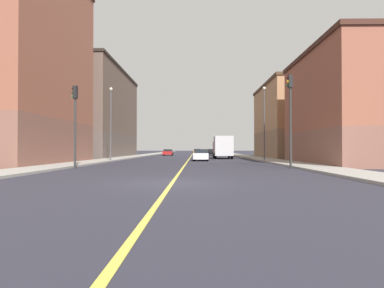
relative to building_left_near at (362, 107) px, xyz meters
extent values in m
plane|color=#2B2B37|center=(-16.30, -16.61, -5.25)|extent=(400.00, 400.00, 0.00)
cube|color=#9E9B93|center=(-6.65, 32.39, -5.18)|extent=(3.04, 168.00, 0.15)
cube|color=#9E9B93|center=(-25.95, 32.39, -5.18)|extent=(3.04, 168.00, 0.15)
cube|color=#E5D14C|center=(-16.30, 32.39, -5.24)|extent=(0.16, 154.00, 0.01)
cube|color=brown|center=(0.00, 0.00, -3.73)|extent=(10.26, 14.78, 3.04)
cube|color=#93513D|center=(0.00, 0.00, 1.31)|extent=(10.26, 14.78, 7.05)
cube|color=#42241B|center=(0.00, 0.00, 5.03)|extent=(10.56, 15.08, 0.40)
cube|color=#8F6B4F|center=(0.00, 19.13, -3.26)|extent=(10.26, 16.55, 3.97)
cube|color=#A8754C|center=(0.00, 19.13, 2.09)|extent=(10.26, 16.55, 6.74)
cube|color=#4B3422|center=(0.00, 19.13, 5.66)|extent=(10.56, 16.85, 0.40)
cube|color=brown|center=(-32.60, -0.15, -3.21)|extent=(10.26, 16.14, 4.08)
cube|color=#93513D|center=(-32.60, -0.15, 6.17)|extent=(10.26, 16.14, 14.68)
cube|color=brown|center=(-32.60, 23.96, -3.37)|extent=(10.26, 24.10, 3.76)
cube|color=brown|center=(-32.60, 23.96, 3.68)|extent=(10.26, 24.10, 10.35)
cube|color=#2B221D|center=(-32.60, 23.96, 9.05)|extent=(10.56, 24.40, 0.40)
cylinder|color=#2D2D2D|center=(-8.57, -6.90, -2.36)|extent=(0.16, 0.16, 5.78)
cube|color=black|center=(-8.57, -6.90, 0.98)|extent=(0.28, 0.32, 0.90)
sphere|color=#320404|center=(-8.73, -6.90, 1.25)|extent=(0.20, 0.20, 0.20)
sphere|color=orange|center=(-8.73, -6.90, 0.97)|extent=(0.20, 0.20, 0.20)
sphere|color=black|center=(-8.73, -6.90, 0.69)|extent=(0.20, 0.20, 0.20)
cylinder|color=#2D2D2D|center=(-24.03, -6.90, -2.73)|extent=(0.16, 0.16, 5.05)
cube|color=black|center=(-24.03, -6.90, 0.24)|extent=(0.28, 0.32, 0.90)
sphere|color=#320404|center=(-24.19, -6.90, 0.51)|extent=(0.20, 0.20, 0.20)
sphere|color=#352204|center=(-24.19, -6.90, 0.23)|extent=(0.20, 0.20, 0.20)
sphere|color=green|center=(-24.19, -6.90, -0.05)|extent=(0.20, 0.20, 0.20)
cylinder|color=#4C4C51|center=(-7.57, 6.92, -1.10)|extent=(0.14, 0.14, 7.99)
sphere|color=#EAEACC|center=(-7.57, 6.92, 3.04)|extent=(0.36, 0.36, 0.36)
cylinder|color=#4C4C51|center=(-25.03, 6.68, -1.15)|extent=(0.14, 0.14, 7.91)
sphere|color=#EAEACC|center=(-25.03, 6.68, 2.96)|extent=(0.36, 0.36, 0.36)
cube|color=orange|center=(-15.11, 53.21, -4.70)|extent=(1.97, 3.95, 0.66)
cube|color=black|center=(-15.11, 53.35, -4.14)|extent=(1.70, 2.05, 0.46)
cylinder|color=black|center=(-16.00, 54.41, -4.93)|extent=(0.23, 0.64, 0.64)
cylinder|color=black|center=(-14.26, 54.44, -4.93)|extent=(0.23, 0.64, 0.64)
cylinder|color=black|center=(-15.95, 51.98, -4.93)|extent=(0.23, 0.64, 0.64)
cylinder|color=black|center=(-14.22, 52.01, -4.93)|extent=(0.23, 0.64, 0.64)
cube|color=#196670|center=(-12.17, 49.85, -4.74)|extent=(1.95, 4.25, 0.57)
cube|color=black|center=(-12.17, 49.74, -4.21)|extent=(1.67, 2.22, 0.50)
cylinder|color=black|center=(-12.97, 51.18, -4.93)|extent=(0.24, 0.65, 0.64)
cylinder|color=black|center=(-11.30, 51.13, -4.93)|extent=(0.24, 0.65, 0.64)
cylinder|color=black|center=(-13.04, 48.57, -4.93)|extent=(0.24, 0.65, 0.64)
cylinder|color=black|center=(-11.37, 48.53, -4.93)|extent=(0.24, 0.65, 0.64)
cube|color=gold|center=(-14.87, 34.38, -4.75)|extent=(1.79, 4.02, 0.55)
cube|color=black|center=(-14.87, 34.37, -4.25)|extent=(1.55, 1.79, 0.45)
cylinder|color=black|center=(-15.68, 35.60, -4.93)|extent=(0.23, 0.64, 0.64)
cylinder|color=black|center=(-14.11, 35.63, -4.93)|extent=(0.23, 0.64, 0.64)
cylinder|color=black|center=(-15.64, 33.13, -4.93)|extent=(0.23, 0.64, 0.64)
cylinder|color=black|center=(-14.07, 33.16, -4.93)|extent=(0.23, 0.64, 0.64)
cube|color=white|center=(-14.78, 8.13, -4.69)|extent=(1.75, 4.30, 0.69)
cube|color=black|center=(-14.78, 8.08, -4.12)|extent=(1.52, 2.12, 0.45)
cylinder|color=black|center=(-15.53, 9.46, -4.93)|extent=(0.23, 0.64, 0.64)
cylinder|color=black|center=(-13.99, 9.45, -4.93)|extent=(0.23, 0.64, 0.64)
cylinder|color=black|center=(-15.56, 6.81, -4.93)|extent=(0.23, 0.64, 0.64)
cylinder|color=black|center=(-14.02, 6.79, -4.93)|extent=(0.23, 0.64, 0.64)
cube|color=red|center=(-21.14, 36.70, -4.71)|extent=(1.94, 4.22, 0.64)
cube|color=black|center=(-21.14, 36.60, -4.18)|extent=(1.67, 1.91, 0.41)
cylinder|color=black|center=(-21.96, 38.01, -4.93)|extent=(0.23, 0.64, 0.64)
cylinder|color=black|center=(-20.26, 37.98, -4.93)|extent=(0.23, 0.64, 0.64)
cylinder|color=black|center=(-22.01, 35.41, -4.93)|extent=(0.23, 0.64, 0.64)
cylinder|color=black|center=(-20.31, 35.38, -4.93)|extent=(0.23, 0.64, 0.64)
cube|color=black|center=(-12.16, 37.68, -4.70)|extent=(1.92, 4.22, 0.67)
cube|color=black|center=(-12.16, 37.66, -4.14)|extent=(1.64, 1.93, 0.44)
cylinder|color=black|center=(-13.02, 38.94, -4.93)|extent=(0.24, 0.65, 0.64)
cylinder|color=black|center=(-11.38, 38.99, -4.93)|extent=(0.24, 0.65, 0.64)
cylinder|color=black|center=(-12.94, 36.36, -4.93)|extent=(0.24, 0.65, 0.64)
cylinder|color=black|center=(-11.31, 36.41, -4.93)|extent=(0.24, 0.65, 0.64)
cube|color=maroon|center=(-11.57, 18.70, -3.88)|extent=(2.46, 1.83, 2.05)
cube|color=silver|center=(-11.57, 15.24, -3.46)|extent=(2.46, 4.31, 2.68)
cylinder|color=black|center=(-12.70, 18.37, -4.80)|extent=(0.30, 0.90, 0.90)
cylinder|color=black|center=(-10.44, 18.37, -4.80)|extent=(0.30, 0.90, 0.90)
cylinder|color=black|center=(-12.70, 14.32, -4.80)|extent=(0.30, 0.90, 0.90)
cylinder|color=black|center=(-10.44, 14.32, -4.80)|extent=(0.30, 0.90, 0.90)
camera|label=1|loc=(-15.28, -30.24, -3.81)|focal=30.54mm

